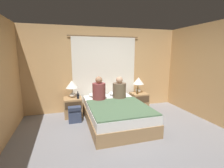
# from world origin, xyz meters

# --- Properties ---
(ground_plane) EXTENTS (16.00, 16.00, 0.00)m
(ground_plane) POSITION_xyz_m (0.00, 0.00, 0.00)
(ground_plane) COLOR gray
(wall_back) EXTENTS (4.79, 0.06, 2.50)m
(wall_back) POSITION_xyz_m (0.00, 2.01, 1.25)
(wall_back) COLOR tan
(wall_back) RESTS_ON ground_plane
(wall_right) EXTENTS (0.06, 4.08, 2.50)m
(wall_right) POSITION_xyz_m (2.37, 0.00, 1.25)
(wall_right) COLOR tan
(wall_right) RESTS_ON ground_plane
(curtain_panel) EXTENTS (2.14, 0.02, 2.24)m
(curtain_panel) POSITION_xyz_m (0.00, 1.95, 1.12)
(curtain_panel) COLOR white
(curtain_panel) RESTS_ON ground_plane
(bed) EXTENTS (1.41, 2.10, 0.49)m
(bed) POSITION_xyz_m (0.00, 0.85, 0.24)
(bed) COLOR #99754C
(bed) RESTS_ON ground_plane
(nightstand_left) EXTENTS (0.48, 0.47, 0.53)m
(nightstand_left) POSITION_xyz_m (-1.00, 1.58, 0.26)
(nightstand_left) COLOR #A87F51
(nightstand_left) RESTS_ON ground_plane
(nightstand_right) EXTENTS (0.48, 0.47, 0.53)m
(nightstand_right) POSITION_xyz_m (1.00, 1.58, 0.26)
(nightstand_right) COLOR #A87F51
(nightstand_right) RESTS_ON ground_plane
(lamp_left) EXTENTS (0.34, 0.34, 0.48)m
(lamp_left) POSITION_xyz_m (-1.00, 1.67, 0.86)
(lamp_left) COLOR silver
(lamp_left) RESTS_ON nightstand_left
(lamp_right) EXTENTS (0.34, 0.34, 0.48)m
(lamp_right) POSITION_xyz_m (1.00, 1.67, 0.86)
(lamp_right) COLOR silver
(lamp_right) RESTS_ON nightstand_right
(pillow_left) EXTENTS (0.48, 0.35, 0.12)m
(pillow_left) POSITION_xyz_m (-0.31, 1.68, 0.55)
(pillow_left) COLOR white
(pillow_left) RESTS_ON bed
(pillow_right) EXTENTS (0.48, 0.35, 0.12)m
(pillow_right) POSITION_xyz_m (0.31, 1.68, 0.55)
(pillow_right) COLOR white
(pillow_right) RESTS_ON bed
(blanket_on_bed) EXTENTS (1.35, 1.44, 0.03)m
(blanket_on_bed) POSITION_xyz_m (0.00, 0.55, 0.51)
(blanket_on_bed) COLOR #4C6B4C
(blanket_on_bed) RESTS_ON bed
(person_left_in_bed) EXTENTS (0.35, 0.35, 0.64)m
(person_left_in_bed) POSITION_xyz_m (-0.32, 1.30, 0.76)
(person_left_in_bed) COLOR brown
(person_left_in_bed) RESTS_ON bed
(person_right_in_bed) EXTENTS (0.37, 0.37, 0.62)m
(person_right_in_bed) POSITION_xyz_m (0.25, 1.30, 0.74)
(person_right_in_bed) COLOR brown
(person_right_in_bed) RESTS_ON bed
(beer_bottle_on_left_stand) EXTENTS (0.07, 0.07, 0.20)m
(beer_bottle_on_left_stand) POSITION_xyz_m (-0.87, 1.49, 0.60)
(beer_bottle_on_left_stand) COLOR black
(beer_bottle_on_left_stand) RESTS_ON nightstand_left
(beer_bottle_on_right_stand) EXTENTS (0.06, 0.06, 0.24)m
(beer_bottle_on_right_stand) POSITION_xyz_m (0.89, 1.49, 0.62)
(beer_bottle_on_right_stand) COLOR #513819
(beer_bottle_on_right_stand) RESTS_ON nightstand_right
(backpack_on_floor) EXTENTS (0.32, 0.20, 0.41)m
(backpack_on_floor) POSITION_xyz_m (-0.99, 1.16, 0.23)
(backpack_on_floor) COLOR #333D56
(backpack_on_floor) RESTS_ON ground_plane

